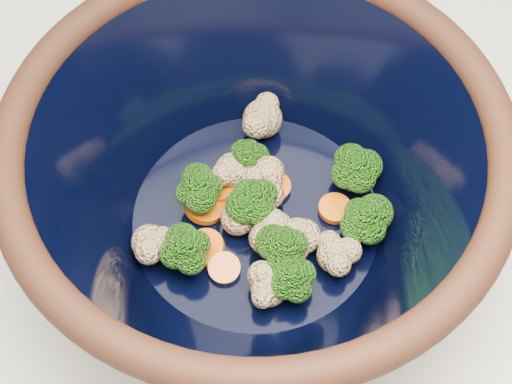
# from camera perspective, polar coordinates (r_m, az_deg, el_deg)

# --- Properties ---
(counter) EXTENTS (1.20, 1.20, 0.90)m
(counter) POSITION_cam_1_polar(r_m,az_deg,el_deg) (1.05, -1.55, -11.57)
(counter) COLOR white
(counter) RESTS_ON ground
(mixing_bowl) EXTENTS (0.41, 0.41, 0.16)m
(mixing_bowl) POSITION_cam_1_polar(r_m,az_deg,el_deg) (0.53, 0.00, 0.86)
(mixing_bowl) COLOR black
(mixing_bowl) RESTS_ON counter
(vegetable_pile) EXTENTS (0.21, 0.18, 0.05)m
(vegetable_pile) POSITION_cam_1_polar(r_m,az_deg,el_deg) (0.56, 0.98, -1.50)
(vegetable_pile) COLOR #608442
(vegetable_pile) RESTS_ON mixing_bowl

